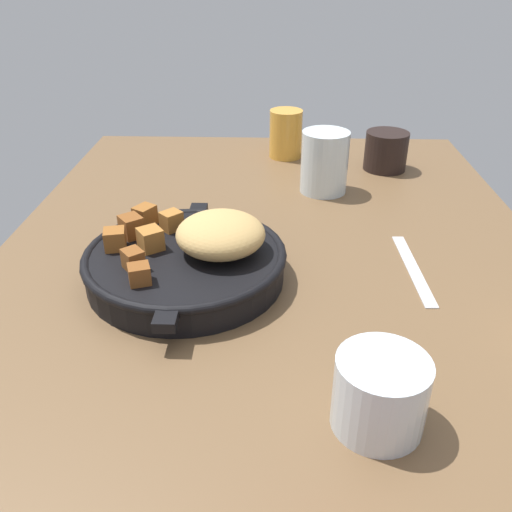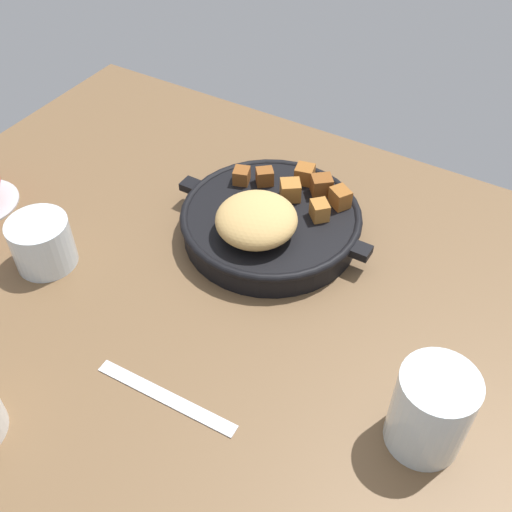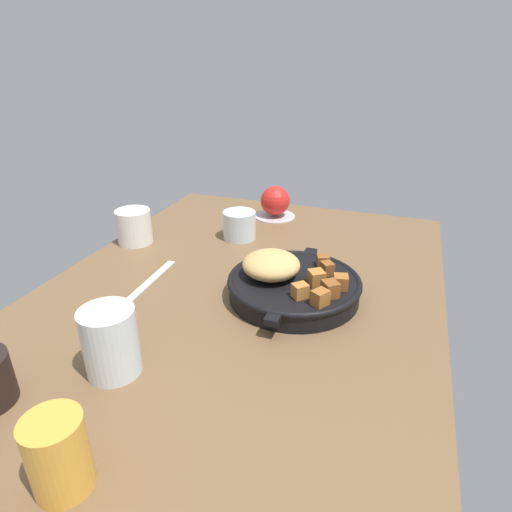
% 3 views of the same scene
% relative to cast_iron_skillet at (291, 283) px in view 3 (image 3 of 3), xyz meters
% --- Properties ---
extents(ground_plane, '(1.12, 0.77, 0.02)m').
position_rel_cast_iron_skillet_xyz_m(ground_plane, '(-0.03, 0.10, -0.04)').
color(ground_plane, brown).
extents(cast_iron_skillet, '(0.30, 0.25, 0.09)m').
position_rel_cast_iron_skillet_xyz_m(cast_iron_skillet, '(0.00, 0.00, 0.00)').
color(cast_iron_skillet, black).
rests_on(cast_iron_skillet, ground_plane).
extents(saucer_plate, '(0.11, 0.11, 0.01)m').
position_rel_cast_iron_skillet_xyz_m(saucer_plate, '(0.41, 0.16, -0.03)').
color(saucer_plate, '#B7BABF').
rests_on(saucer_plate, ground_plane).
extents(red_apple, '(0.08, 0.08, 0.08)m').
position_rel_cast_iron_skillet_xyz_m(red_apple, '(0.41, 0.16, 0.02)').
color(red_apple, red).
rests_on(red_apple, saucer_plate).
extents(butter_knife, '(0.18, 0.02, 0.00)m').
position_rel_cast_iron_skillet_xyz_m(butter_knife, '(-0.03, 0.29, -0.03)').
color(butter_knife, silver).
rests_on(butter_knife, ground_plane).
extents(water_glass_short, '(0.08, 0.08, 0.07)m').
position_rel_cast_iron_skillet_xyz_m(water_glass_short, '(0.23, 0.20, 0.00)').
color(water_glass_short, silver).
rests_on(water_glass_short, ground_plane).
extents(juice_glass_amber, '(0.06, 0.06, 0.09)m').
position_rel_cast_iron_skillet_xyz_m(juice_glass_amber, '(-0.47, 0.13, 0.02)').
color(juice_glass_amber, gold).
rests_on(juice_glass_amber, ground_plane).
extents(water_glass_tall, '(0.08, 0.08, 0.10)m').
position_rel_cast_iron_skillet_xyz_m(water_glass_tall, '(-0.29, 0.19, 0.02)').
color(water_glass_tall, silver).
rests_on(water_glass_tall, ground_plane).
extents(ceramic_mug_white, '(0.08, 0.08, 0.08)m').
position_rel_cast_iron_skillet_xyz_m(ceramic_mug_white, '(0.12, 0.43, 0.01)').
color(ceramic_mug_white, silver).
rests_on(ceramic_mug_white, ground_plane).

